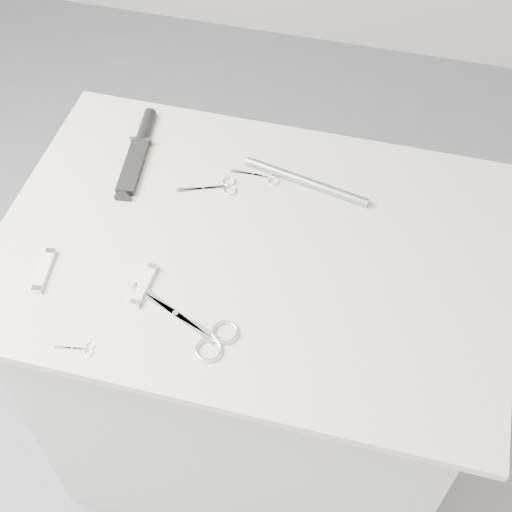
% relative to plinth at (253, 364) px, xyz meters
% --- Properties ---
extents(ground, '(4.00, 4.00, 0.01)m').
position_rel_plinth_xyz_m(ground, '(0.00, 0.00, -0.46)').
color(ground, gray).
rests_on(ground, ground).
extents(plinth, '(0.90, 0.60, 0.90)m').
position_rel_plinth_xyz_m(plinth, '(0.00, 0.00, 0.00)').
color(plinth, '#BABAB7').
rests_on(plinth, ground).
extents(display_board, '(1.00, 0.70, 0.02)m').
position_rel_plinth_xyz_m(display_board, '(0.00, 0.00, 0.46)').
color(display_board, beige).
rests_on(display_board, plinth).
extents(large_shears, '(0.22, 0.13, 0.01)m').
position_rel_plinth_xyz_m(large_shears, '(-0.04, -0.22, 0.47)').
color(large_shears, white).
rests_on(large_shears, display_board).
extents(embroidery_scissors_a, '(0.12, 0.07, 0.00)m').
position_rel_plinth_xyz_m(embroidery_scissors_a, '(-0.11, 0.13, 0.47)').
color(embroidery_scissors_a, white).
rests_on(embroidery_scissors_a, display_board).
extents(embroidery_scissors_b, '(0.11, 0.05, 0.00)m').
position_rel_plinth_xyz_m(embroidery_scissors_b, '(-0.02, 0.18, 0.47)').
color(embroidery_scissors_b, white).
rests_on(embroidery_scissors_b, display_board).
extents(tiny_scissors, '(0.07, 0.03, 0.00)m').
position_rel_plinth_xyz_m(tiny_scissors, '(-0.23, -0.30, 0.47)').
color(tiny_scissors, white).
rests_on(tiny_scissors, display_board).
extents(sheathed_knife, '(0.07, 0.25, 0.03)m').
position_rel_plinth_xyz_m(sheathed_knife, '(-0.30, 0.19, 0.48)').
color(sheathed_knife, black).
rests_on(sheathed_knife, display_board).
extents(pocket_knife_a, '(0.03, 0.10, 0.01)m').
position_rel_plinth_xyz_m(pocket_knife_a, '(-0.36, -0.16, 0.48)').
color(pocket_knife_a, white).
rests_on(pocket_knife_a, display_board).
extents(pocket_knife_b, '(0.02, 0.10, 0.01)m').
position_rel_plinth_xyz_m(pocket_knife_b, '(-0.17, -0.15, 0.48)').
color(pocket_knife_b, white).
rests_on(pocket_knife_b, display_board).
extents(metal_rail, '(0.27, 0.08, 0.02)m').
position_rel_plinth_xyz_m(metal_rail, '(0.07, 0.18, 0.48)').
color(metal_rail, gray).
rests_on(metal_rail, display_board).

